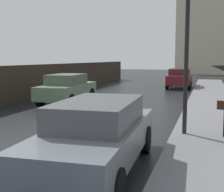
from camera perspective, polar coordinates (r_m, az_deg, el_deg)
The scene contains 4 objects.
car_grey_mid_road at distance 6.30m, azimuth -2.64°, elevation -6.92°, with size 1.85×4.57×1.43m.
car_green_far_ahead at distance 15.73m, azimuth -8.21°, elevation 1.42°, with size 1.81×4.31×1.47m.
car_maroon_behind_camera at distance 24.39m, azimuth 12.24°, elevation 3.27°, with size 1.85×4.17×1.47m.
traffic_light at distance 8.96m, azimuth 13.64°, elevation 13.85°, with size 0.26×0.39×4.70m.
Camera 1 is at (4.95, -2.77, 2.26)m, focal length 49.96 mm.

